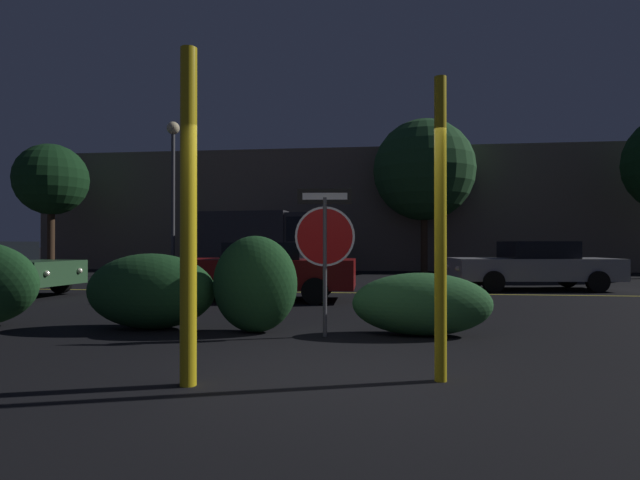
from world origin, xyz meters
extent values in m
plane|color=black|center=(0.00, 0.00, 0.00)|extent=(260.00, 260.00, 0.00)
cube|color=gold|center=(0.00, 8.52, 0.00)|extent=(41.72, 0.12, 0.01)
cylinder|color=#4C4C51|center=(-0.30, 2.11, 1.02)|extent=(0.06, 0.06, 2.03)
cylinder|color=white|center=(-0.30, 2.11, 1.46)|extent=(0.87, 0.08, 0.88)
cylinder|color=#B71414|center=(-0.30, 2.11, 1.46)|extent=(0.81, 0.09, 0.81)
cube|color=black|center=(-0.30, 2.11, 2.05)|extent=(0.80, 0.09, 0.22)
cube|color=white|center=(-0.30, 2.11, 2.05)|extent=(0.66, 0.09, 0.10)
cylinder|color=yellow|center=(-1.33, -0.52, 1.62)|extent=(0.16, 0.16, 3.24)
cylinder|color=yellow|center=(1.09, -0.08, 1.51)|extent=(0.12, 0.12, 3.02)
ellipsoid|color=#1E4C23|center=(-3.12, 2.45, 0.60)|extent=(2.10, 1.08, 1.20)
ellipsoid|color=#1E4C23|center=(-1.39, 2.32, 0.74)|extent=(1.30, 0.80, 1.48)
ellipsoid|color=#2D6633|center=(1.12, 2.37, 0.46)|extent=(2.05, 0.88, 0.93)
cylinder|color=black|center=(-8.11, 7.52, 0.30)|extent=(0.62, 0.25, 0.60)
cylinder|color=black|center=(-8.27, 5.73, 0.30)|extent=(0.62, 0.25, 0.60)
sphere|color=#F4EFCC|center=(-7.31, 7.13, 0.64)|extent=(0.14, 0.14, 0.14)
sphere|color=#F4EFCC|center=(-7.42, 5.97, 0.64)|extent=(0.14, 0.14, 0.14)
cube|color=maroon|center=(-2.32, 6.63, 0.64)|extent=(4.53, 1.79, 0.68)
cube|color=black|center=(-2.19, 6.63, 1.18)|extent=(1.82, 1.50, 0.40)
cylinder|color=black|center=(-3.70, 5.78, 0.30)|extent=(0.60, 0.21, 0.60)
cylinder|color=black|center=(-3.73, 7.42, 0.30)|extent=(0.60, 0.21, 0.60)
cylinder|color=black|center=(-0.92, 5.83, 0.30)|extent=(0.60, 0.21, 0.60)
cylinder|color=black|center=(-0.95, 7.47, 0.30)|extent=(0.60, 0.21, 0.60)
sphere|color=#F4EFCC|center=(-4.59, 6.05, 0.67)|extent=(0.14, 0.14, 0.14)
sphere|color=#F4EFCC|center=(-4.61, 7.11, 0.67)|extent=(0.14, 0.14, 0.14)
cube|color=#9E9EA3|center=(4.95, 10.07, 0.61)|extent=(4.76, 2.27, 0.62)
cube|color=black|center=(5.09, 10.09, 1.17)|extent=(1.99, 1.74, 0.49)
cylinder|color=black|center=(3.62, 9.06, 0.30)|extent=(0.62, 0.26, 0.60)
cylinder|color=black|center=(3.45, 10.79, 0.30)|extent=(0.62, 0.26, 0.60)
cylinder|color=black|center=(6.46, 9.36, 0.30)|extent=(0.62, 0.26, 0.60)
cylinder|color=black|center=(6.28, 11.08, 0.30)|extent=(0.62, 0.26, 0.60)
sphere|color=#F4EFCC|center=(2.69, 9.28, 0.64)|extent=(0.14, 0.14, 0.14)
sphere|color=#F4EFCC|center=(2.58, 10.39, 0.64)|extent=(0.14, 0.14, 0.14)
cube|color=#2D2D33|center=(-2.02, 15.03, 1.48)|extent=(2.38, 2.33, 2.17)
cube|color=black|center=(-2.02, 15.03, 1.92)|extent=(2.16, 2.35, 0.95)
cube|color=#2D2D33|center=(-4.91, 15.28, 1.52)|extent=(3.77, 2.58, 2.25)
cylinder|color=black|center=(-1.99, 16.13, 0.42)|extent=(0.86, 0.35, 0.84)
cylinder|color=black|center=(-2.17, 13.95, 0.42)|extent=(0.86, 0.35, 0.84)
cylinder|color=black|center=(-5.45, 16.43, 0.42)|extent=(0.86, 0.35, 0.84)
cylinder|color=black|center=(-5.63, 14.24, 0.42)|extent=(0.86, 0.35, 0.84)
cylinder|color=#4C4C51|center=(-8.16, 15.07, 2.98)|extent=(0.16, 0.16, 5.97)
sphere|color=#F9E5B2|center=(-8.16, 15.07, 6.24)|extent=(0.54, 0.54, 0.54)
cylinder|color=#422D1E|center=(-14.63, 16.39, 1.57)|extent=(0.32, 0.32, 3.14)
sphere|color=#143819|center=(-14.63, 16.39, 4.32)|extent=(3.28, 3.28, 3.28)
cylinder|color=#422D1E|center=(2.57, 18.20, 1.52)|extent=(0.32, 0.32, 3.05)
sphere|color=#235128|center=(2.57, 18.20, 4.73)|extent=(4.66, 4.66, 4.66)
cube|color=#7A6B5B|center=(1.38, 21.58, 3.04)|extent=(37.35, 4.49, 6.08)
camera|label=1|loc=(0.48, -5.12, 1.37)|focal=28.00mm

